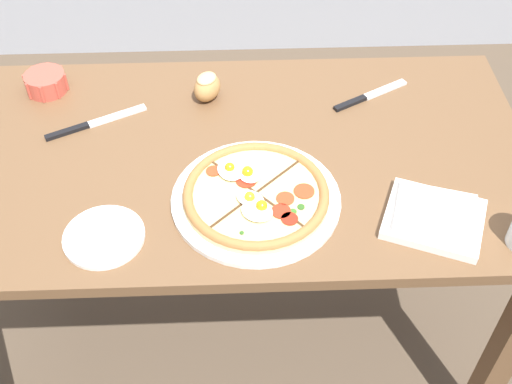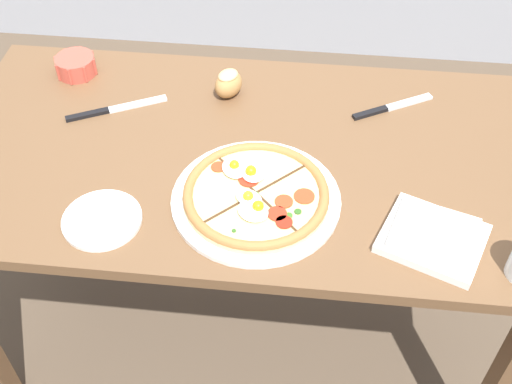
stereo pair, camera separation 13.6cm
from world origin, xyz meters
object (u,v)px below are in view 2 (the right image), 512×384
object	(u,v)px
ramekin_bowl	(76,65)
napkin_folded	(433,237)
bread_piece_near	(228,83)
knife_main	(392,107)
pizza	(256,196)
dining_table	(243,185)
knife_spare	(116,109)
side_saucer	(102,220)

from	to	relation	value
ramekin_bowl	napkin_folded	world-z (taller)	ramekin_bowl
bread_piece_near	knife_main	bearing A→B (deg)	-1.19
napkin_folded	bread_piece_near	bearing A→B (deg)	137.69
pizza	napkin_folded	xyz separation A→B (m)	(0.37, -0.07, -0.00)
pizza	knife_main	bearing A→B (deg)	49.32
dining_table	knife_spare	size ratio (longest dim) A/B	5.94
pizza	bread_piece_near	size ratio (longest dim) A/B	3.66
knife_main	knife_spare	world-z (taller)	same
ramekin_bowl	knife_main	bearing A→B (deg)	-4.12
knife_spare	knife_main	bearing A→B (deg)	-19.57
dining_table	side_saucer	distance (m)	0.38
side_saucer	knife_main	bearing A→B (deg)	35.73
knife_main	knife_spare	bearing A→B (deg)	157.58
dining_table	napkin_folded	size ratio (longest dim) A/B	5.67
ramekin_bowl	knife_spare	distance (m)	0.20
knife_main	side_saucer	world-z (taller)	same
pizza	napkin_folded	size ratio (longest dim) A/B	1.48
pizza	knife_spare	distance (m)	0.47
knife_spare	ramekin_bowl	bearing A→B (deg)	108.70
napkin_folded	knife_spare	size ratio (longest dim) A/B	1.05
bread_piece_near	napkin_folded	bearing A→B (deg)	-42.31
pizza	napkin_folded	distance (m)	0.38
ramekin_bowl	knife_spare	world-z (taller)	ramekin_bowl
bread_piece_near	knife_spare	size ratio (longest dim) A/B	0.42
napkin_folded	knife_main	xyz separation A→B (m)	(-0.07, 0.43, -0.01)
napkin_folded	knife_main	size ratio (longest dim) A/B	1.21
pizza	knife_spare	world-z (taller)	pizza
ramekin_bowl	napkin_folded	size ratio (longest dim) A/B	0.45
dining_table	pizza	distance (m)	0.21
ramekin_bowl	knife_spare	size ratio (longest dim) A/B	0.47
napkin_folded	knife_main	bearing A→B (deg)	98.72
bread_piece_near	pizza	bearing A→B (deg)	-73.30
dining_table	knife_main	xyz separation A→B (m)	(0.35, 0.20, 0.11)
dining_table	bread_piece_near	distance (m)	0.26
bread_piece_near	knife_main	xyz separation A→B (m)	(0.41, -0.01, -0.03)
knife_main	knife_spare	distance (m)	0.69
pizza	ramekin_bowl	world-z (taller)	pizza
bread_piece_near	side_saucer	world-z (taller)	bread_piece_near
pizza	napkin_folded	bearing A→B (deg)	-11.17
knife_main	side_saucer	xyz separation A→B (m)	(-0.62, -0.44, 0.00)
knife_spare	bread_piece_near	bearing A→B (deg)	-8.12
dining_table	knife_main	size ratio (longest dim) A/B	6.84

